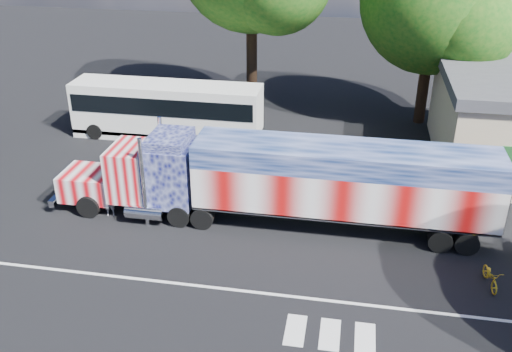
% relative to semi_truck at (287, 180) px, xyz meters
% --- Properties ---
extents(ground, '(100.00, 100.00, 0.00)m').
position_rel_semi_truck_xyz_m(ground, '(-1.53, -2.23, -2.21)').
color(ground, black).
extents(lane_markings, '(30.00, 2.67, 0.01)m').
position_rel_semi_truck_xyz_m(lane_markings, '(0.18, -6.00, -2.21)').
color(lane_markings, silver).
rests_on(lane_markings, ground).
extents(semi_truck, '(20.15, 3.18, 4.30)m').
position_rel_semi_truck_xyz_m(semi_truck, '(0.00, 0.00, 0.00)').
color(semi_truck, black).
rests_on(semi_truck, ground).
extents(coach_bus, '(11.53, 2.68, 3.35)m').
position_rel_semi_truck_xyz_m(coach_bus, '(-8.51, 8.94, -0.47)').
color(coach_bus, white).
rests_on(coach_bus, ground).
extents(woman, '(0.63, 0.51, 1.48)m').
position_rel_semi_truck_xyz_m(woman, '(-8.22, -0.73, -1.47)').
color(woman, slate).
rests_on(woman, ground).
extents(bicycle, '(0.76, 1.66, 0.84)m').
position_rel_semi_truck_xyz_m(bicycle, '(8.37, -3.18, -1.79)').
color(bicycle, gold).
rests_on(bicycle, ground).
extents(tree_ne_a, '(9.41, 8.96, 12.30)m').
position_rel_semi_truck_xyz_m(tree_ne_a, '(7.11, 14.19, 5.56)').
color(tree_ne_a, black).
rests_on(tree_ne_a, ground).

